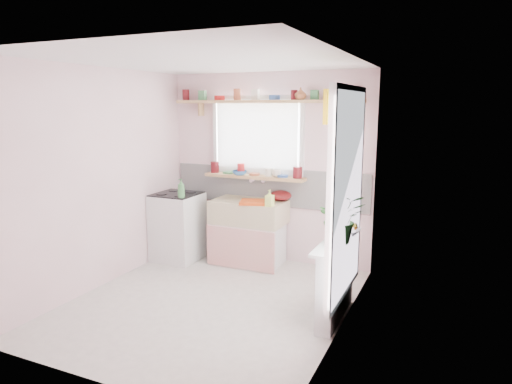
% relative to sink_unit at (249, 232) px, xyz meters
% --- Properties ---
extents(room, '(3.20, 3.20, 3.20)m').
position_rel_sink_unit_xyz_m(room, '(0.81, -0.43, 0.94)').
color(room, silver).
rests_on(room, ground).
extents(sink_unit, '(0.95, 0.65, 1.11)m').
position_rel_sink_unit_xyz_m(sink_unit, '(0.00, 0.00, 0.00)').
color(sink_unit, white).
rests_on(sink_unit, ground).
extents(cooker, '(0.58, 0.58, 0.93)m').
position_rel_sink_unit_xyz_m(cooker, '(-0.95, -0.24, 0.03)').
color(cooker, white).
rests_on(cooker, ground).
extents(radiator_ledge, '(0.22, 0.95, 0.78)m').
position_rel_sink_unit_xyz_m(radiator_ledge, '(1.45, -1.09, -0.03)').
color(radiator_ledge, white).
rests_on(radiator_ledge, ground).
extents(windowsill, '(1.40, 0.22, 0.04)m').
position_rel_sink_unit_xyz_m(windowsill, '(-0.00, 0.19, 0.71)').
color(windowsill, tan).
rests_on(windowsill, room).
extents(pine_shelf, '(2.52, 0.24, 0.04)m').
position_rel_sink_unit_xyz_m(pine_shelf, '(0.15, 0.18, 1.69)').
color(pine_shelf, tan).
rests_on(pine_shelf, room).
extents(shelf_crockery, '(2.47, 0.11, 0.12)m').
position_rel_sink_unit_xyz_m(shelf_crockery, '(0.13, 0.18, 1.76)').
color(shelf_crockery, '#590F14').
rests_on(shelf_crockery, pine_shelf).
extents(sill_crockery, '(1.35, 0.11, 0.12)m').
position_rel_sink_unit_xyz_m(sill_crockery, '(-0.02, 0.19, 0.78)').
color(sill_crockery, '#590F14').
rests_on(sill_crockery, windowsill).
extents(dish_tray, '(0.44, 0.38, 0.04)m').
position_rel_sink_unit_xyz_m(dish_tray, '(0.15, -0.13, 0.44)').
color(dish_tray, '#D84713').
rests_on(dish_tray, sink_unit).
extents(colander, '(0.36, 0.36, 0.13)m').
position_rel_sink_unit_xyz_m(colander, '(0.37, 0.18, 0.48)').
color(colander, '#580F10').
rests_on(colander, sink_unit).
extents(jade_plant, '(0.55, 0.52, 0.49)m').
position_rel_sink_unit_xyz_m(jade_plant, '(1.48, -1.09, 0.59)').
color(jade_plant, '#2B6127').
rests_on(jade_plant, radiator_ledge).
extents(fruit_bowl, '(0.29, 0.29, 0.06)m').
position_rel_sink_unit_xyz_m(fruit_bowl, '(1.48, -0.81, 0.38)').
color(fruit_bowl, silver).
rests_on(fruit_bowl, radiator_ledge).
extents(herb_pot, '(0.11, 0.08, 0.20)m').
position_rel_sink_unit_xyz_m(herb_pot, '(1.36, -0.95, 0.44)').
color(herb_pot, '#356D2B').
rests_on(herb_pot, radiator_ledge).
extents(soap_bottle_sink, '(0.10, 0.10, 0.21)m').
position_rel_sink_unit_xyz_m(soap_bottle_sink, '(0.37, -0.19, 0.52)').
color(soap_bottle_sink, '#D8ED69').
rests_on(soap_bottle_sink, sink_unit).
extents(sill_cup, '(0.15, 0.15, 0.10)m').
position_rel_sink_unit_xyz_m(sill_cup, '(0.31, 0.20, 0.78)').
color(sill_cup, '#EFE6CF').
rests_on(sill_cup, windowsill).
extents(sill_bowl, '(0.22, 0.22, 0.06)m').
position_rel_sink_unit_xyz_m(sill_bowl, '(-0.19, 0.13, 0.76)').
color(sill_bowl, '#3468AB').
rests_on(sill_bowl, windowsill).
extents(shelf_vase, '(0.17, 0.17, 0.15)m').
position_rel_sink_unit_xyz_m(shelf_vase, '(0.65, 0.12, 1.78)').
color(shelf_vase, '#95532D').
rests_on(shelf_vase, pine_shelf).
extents(cooker_bottle, '(0.10, 0.10, 0.24)m').
position_rel_sink_unit_xyz_m(cooker_bottle, '(-0.73, -0.46, 0.60)').
color(cooker_bottle, '#468D4B').
rests_on(cooker_bottle, cooker).
extents(fruit, '(0.20, 0.14, 0.10)m').
position_rel_sink_unit_xyz_m(fruit, '(1.49, -0.80, 0.43)').
color(fruit, orange).
rests_on(fruit, fruit_bowl).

